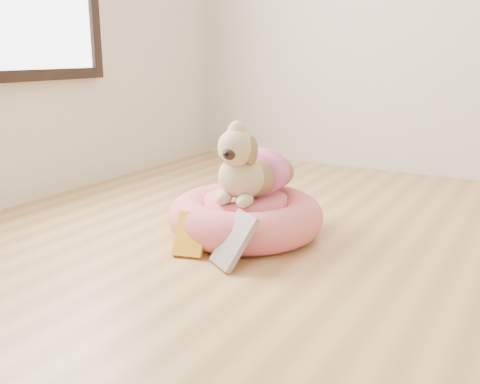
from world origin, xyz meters
The scene contains 5 objects.
floor centered at (0.00, 0.00, 0.00)m, with size 4.50×4.50×0.00m, color #B5824B.
pet_bed centered at (-0.71, 0.61, 0.08)m, with size 0.68×0.68×0.18m.
dog centered at (-0.69, 0.62, 0.35)m, with size 0.33×0.48×0.35m, color brown, non-canonical shape.
book_yellow centered at (-0.79, 0.29, 0.08)m, with size 0.12×0.02×0.18m, color #FFF31A.
book_white centered at (-0.58, 0.28, 0.10)m, with size 0.15×0.02×0.23m, color white.
Camera 1 is at (0.40, -1.36, 0.79)m, focal length 40.00 mm.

